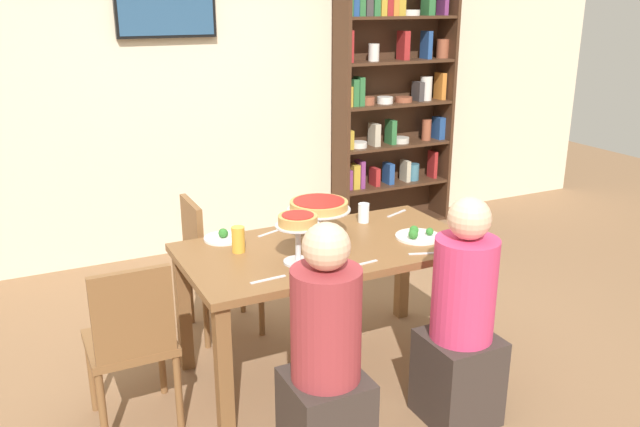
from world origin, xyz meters
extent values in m
plane|color=#846042|center=(0.00, 0.00, 0.00)|extent=(12.00, 12.00, 0.00)
cube|color=beige|center=(0.00, 2.20, 1.40)|extent=(8.00, 0.12, 2.80)
cube|color=brown|center=(0.00, 0.00, 0.72)|extent=(1.56, 0.83, 0.04)
cube|color=brown|center=(-0.72, -0.35, 0.35)|extent=(0.07, 0.07, 0.70)
cube|color=brown|center=(0.72, -0.35, 0.35)|extent=(0.07, 0.07, 0.70)
cube|color=brown|center=(-0.72, 0.35, 0.35)|extent=(0.07, 0.07, 0.70)
cube|color=brown|center=(0.72, 0.35, 0.35)|extent=(0.07, 0.07, 0.70)
cube|color=#422819|center=(1.12, 1.98, 1.10)|extent=(0.03, 0.30, 2.20)
cube|color=#422819|center=(2.19, 1.98, 1.10)|extent=(0.03, 0.30, 2.20)
cube|color=#422819|center=(1.66, 2.12, 1.10)|extent=(1.10, 0.02, 2.20)
cube|color=#422819|center=(1.66, 1.98, 0.01)|extent=(1.04, 0.28, 0.02)
cube|color=#422819|center=(1.66, 1.98, 0.38)|extent=(1.04, 0.28, 0.02)
cube|color=#422819|center=(1.66, 1.98, 0.75)|extent=(1.04, 0.28, 0.02)
cube|color=#422819|center=(1.66, 1.98, 1.11)|extent=(1.04, 0.28, 0.02)
cube|color=#422819|center=(1.66, 1.98, 1.48)|extent=(1.04, 0.28, 0.02)
cube|color=#422819|center=(1.66, 1.98, 1.85)|extent=(1.04, 0.28, 0.02)
cube|color=#7A3370|center=(1.19, 1.98, 0.48)|extent=(0.06, 0.11, 0.17)
cube|color=#B7932D|center=(1.26, 1.98, 0.50)|extent=(0.06, 0.12, 0.22)
cube|color=#7A3370|center=(1.32, 1.98, 0.51)|extent=(0.04, 0.13, 0.25)
cube|color=maroon|center=(1.47, 1.98, 0.47)|extent=(0.04, 0.13, 0.16)
cube|color=navy|center=(1.62, 1.98, 0.49)|extent=(0.05, 0.13, 0.19)
cube|color=#B2A88E|center=(1.80, 1.98, 0.49)|extent=(0.04, 0.12, 0.20)
cylinder|color=#3D7084|center=(1.89, 1.98, 0.47)|extent=(0.11, 0.11, 0.15)
cube|color=maroon|center=(2.10, 1.98, 0.52)|extent=(0.04, 0.11, 0.25)
cube|color=#B7932D|center=(1.19, 1.98, 0.84)|extent=(0.06, 0.13, 0.16)
cylinder|color=silver|center=(1.30, 1.98, 0.78)|extent=(0.15, 0.15, 0.05)
cube|color=#B2A88E|center=(1.46, 1.98, 0.86)|extent=(0.06, 0.13, 0.20)
cube|color=#2D6B38|center=(1.63, 1.98, 0.87)|extent=(0.05, 0.13, 0.22)
cylinder|color=beige|center=(1.73, 1.98, 0.78)|extent=(0.15, 0.15, 0.05)
cylinder|color=brown|center=(2.01, 1.98, 0.85)|extent=(0.09, 0.09, 0.19)
cube|color=navy|center=(2.15, 1.98, 0.86)|extent=(0.07, 0.13, 0.20)
cube|color=#B7932D|center=(1.18, 1.98, 1.21)|extent=(0.05, 0.13, 0.17)
cube|color=#2D6B38|center=(1.24, 1.98, 1.24)|extent=(0.05, 0.13, 0.23)
cube|color=#2D6B38|center=(1.29, 1.98, 1.24)|extent=(0.05, 0.13, 0.24)
cylinder|color=brown|center=(1.38, 1.98, 1.16)|extent=(0.12, 0.12, 0.07)
cylinder|color=silver|center=(1.56, 1.98, 1.15)|extent=(0.14, 0.14, 0.06)
cylinder|color=brown|center=(1.75, 1.98, 1.15)|extent=(0.15, 0.15, 0.05)
cube|color=#3D3838|center=(1.90, 1.98, 1.21)|extent=(0.05, 0.13, 0.17)
cylinder|color=silver|center=(1.98, 1.98, 1.23)|extent=(0.11, 0.11, 0.21)
cube|color=orange|center=(2.14, 1.98, 1.24)|extent=(0.05, 0.13, 0.24)
cube|color=maroon|center=(1.18, 1.98, 1.62)|extent=(0.05, 0.13, 0.26)
cylinder|color=silver|center=(1.43, 1.98, 1.56)|extent=(0.09, 0.09, 0.14)
cube|color=maroon|center=(1.73, 1.98, 1.61)|extent=(0.06, 0.13, 0.24)
cube|color=navy|center=(1.96, 1.98, 1.61)|extent=(0.04, 0.13, 0.24)
cylinder|color=brown|center=(2.14, 1.98, 1.57)|extent=(0.11, 0.11, 0.16)
cube|color=#2D6B38|center=(1.18, 1.98, 1.99)|extent=(0.04, 0.13, 0.26)
cube|color=navy|center=(1.22, 1.98, 1.97)|extent=(0.05, 0.13, 0.22)
cube|color=#2D6B38|center=(1.29, 1.98, 1.97)|extent=(0.05, 0.11, 0.23)
cube|color=#3D3838|center=(1.35, 1.98, 1.96)|extent=(0.06, 0.12, 0.20)
cube|color=#2D6B38|center=(1.42, 1.98, 1.96)|extent=(0.06, 0.13, 0.21)
cube|color=#B7932D|center=(1.49, 1.98, 1.95)|extent=(0.05, 0.13, 0.19)
cube|color=maroon|center=(1.55, 1.98, 1.95)|extent=(0.06, 0.13, 0.19)
cube|color=orange|center=(1.60, 1.98, 1.96)|extent=(0.05, 0.13, 0.22)
cube|color=#B7932D|center=(1.67, 1.98, 1.96)|extent=(0.07, 0.11, 0.21)
cylinder|color=silver|center=(1.79, 1.98, 1.88)|extent=(0.16, 0.16, 0.05)
cube|color=#2D6B38|center=(1.96, 1.98, 1.99)|extent=(0.07, 0.13, 0.26)
cube|color=#7A3370|center=(2.12, 1.98, 1.95)|extent=(0.04, 0.13, 0.18)
cube|color=black|center=(-0.28, 2.11, 1.94)|extent=(0.74, 0.05, 0.44)
cube|color=navy|center=(-0.28, 2.08, 1.94)|extent=(0.70, 0.01, 0.40)
cube|color=#382D28|center=(-0.38, -0.73, 0.23)|extent=(0.34, 0.34, 0.45)
cylinder|color=#993338|center=(-0.38, -0.73, 0.70)|extent=(0.30, 0.30, 0.50)
sphere|color=beige|center=(-0.38, -0.73, 1.05)|extent=(0.20, 0.20, 0.20)
cube|color=#382D28|center=(0.36, -0.70, 0.23)|extent=(0.34, 0.34, 0.45)
cylinder|color=#D63866|center=(0.36, -0.70, 0.70)|extent=(0.30, 0.30, 0.50)
sphere|color=beige|center=(0.36, -0.70, 1.05)|extent=(0.20, 0.20, 0.20)
cube|color=brown|center=(-0.37, 0.69, 0.43)|extent=(0.40, 0.40, 0.04)
cube|color=brown|center=(-0.55, 0.69, 0.66)|extent=(0.04, 0.36, 0.42)
cylinder|color=brown|center=(-0.20, 0.86, 0.21)|extent=(0.04, 0.04, 0.41)
cylinder|color=brown|center=(-0.20, 0.51, 0.21)|extent=(0.04, 0.04, 0.41)
cylinder|color=brown|center=(-0.55, 0.86, 0.21)|extent=(0.04, 0.04, 0.41)
cylinder|color=brown|center=(-0.55, 0.51, 0.21)|extent=(0.04, 0.04, 0.41)
cube|color=brown|center=(-1.07, -0.02, 0.43)|extent=(0.40, 0.40, 0.04)
cube|color=brown|center=(-1.07, -0.20, 0.66)|extent=(0.36, 0.04, 0.42)
cylinder|color=brown|center=(-1.25, 0.16, 0.21)|extent=(0.04, 0.04, 0.41)
cylinder|color=brown|center=(-0.90, 0.16, 0.21)|extent=(0.04, 0.04, 0.41)
cylinder|color=brown|center=(-1.25, -0.19, 0.21)|extent=(0.04, 0.04, 0.41)
cylinder|color=brown|center=(-0.90, -0.19, 0.21)|extent=(0.04, 0.04, 0.41)
cylinder|color=silver|center=(0.00, 0.11, 0.75)|extent=(0.15, 0.15, 0.01)
cylinder|color=silver|center=(0.00, 0.11, 0.83)|extent=(0.03, 0.03, 0.15)
cylinder|color=silver|center=(0.00, 0.11, 0.91)|extent=(0.35, 0.35, 0.01)
cylinder|color=tan|center=(0.00, 0.11, 0.93)|extent=(0.32, 0.32, 0.04)
cylinder|color=maroon|center=(0.00, 0.11, 0.96)|extent=(0.28, 0.28, 0.00)
cylinder|color=silver|center=(-0.24, -0.15, 0.75)|extent=(0.15, 0.15, 0.01)
cylinder|color=silver|center=(-0.24, -0.15, 0.84)|extent=(0.03, 0.03, 0.18)
cylinder|color=silver|center=(-0.24, -0.15, 0.94)|extent=(0.22, 0.22, 0.01)
cylinder|color=tan|center=(-0.24, -0.15, 0.97)|extent=(0.19, 0.19, 0.05)
cylinder|color=maroon|center=(-0.24, -0.15, 0.99)|extent=(0.16, 0.16, 0.00)
cylinder|color=white|center=(-0.48, 0.33, 0.75)|extent=(0.21, 0.21, 0.01)
sphere|color=#2D7028|center=(-0.48, 0.33, 0.78)|extent=(0.05, 0.05, 0.05)
sphere|color=#2D7028|center=(-0.47, 0.33, 0.78)|extent=(0.04, 0.04, 0.04)
cylinder|color=white|center=(0.50, -0.12, 0.75)|extent=(0.25, 0.25, 0.01)
sphere|color=#2D7028|center=(0.48, -0.09, 0.78)|extent=(0.05, 0.05, 0.05)
sphere|color=#2D7028|center=(0.44, -0.15, 0.78)|extent=(0.05, 0.05, 0.05)
sphere|color=#2D7028|center=(0.56, -0.14, 0.78)|extent=(0.04, 0.04, 0.04)
cylinder|color=gold|center=(-0.46, 0.12, 0.81)|extent=(0.07, 0.07, 0.14)
cylinder|color=white|center=(0.36, 0.25, 0.80)|extent=(0.07, 0.07, 0.11)
cube|color=silver|center=(0.03, -0.31, 0.74)|extent=(0.18, 0.03, 0.00)
cube|color=silver|center=(-0.46, -0.28, 0.74)|extent=(0.18, 0.03, 0.00)
cube|color=silver|center=(0.40, -0.33, 0.74)|extent=(0.18, 0.07, 0.00)
cube|color=silver|center=(-0.20, 0.32, 0.74)|extent=(0.17, 0.08, 0.00)
cube|color=silver|center=(0.62, 0.30, 0.74)|extent=(0.17, 0.08, 0.00)
camera|label=1|loc=(-1.48, -2.91, 2.00)|focal=36.71mm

